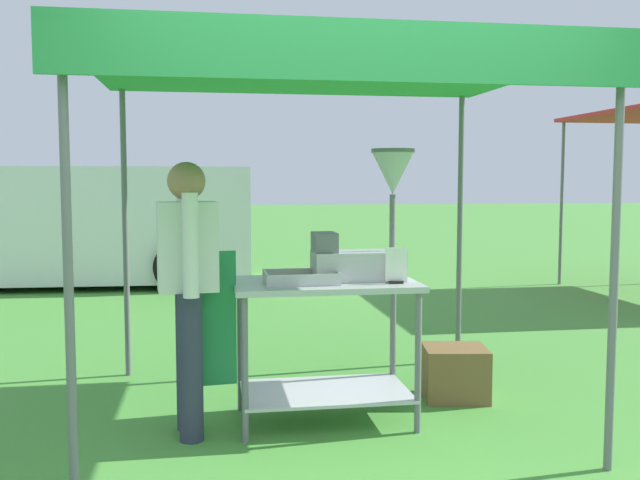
# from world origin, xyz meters

# --- Properties ---
(ground_plane) EXTENTS (70.00, 70.00, 0.00)m
(ground_plane) POSITION_xyz_m (0.00, 6.00, 0.00)
(ground_plane) COLOR #478E38
(stall_canopy) EXTENTS (2.86, 2.44, 2.23)m
(stall_canopy) POSITION_xyz_m (-0.04, 1.33, 2.15)
(stall_canopy) COLOR slate
(stall_canopy) RESTS_ON ground
(donut_cart) EXTENTS (1.12, 0.68, 0.88)m
(donut_cart) POSITION_xyz_m (-0.04, 1.24, 0.62)
(donut_cart) COLOR #B7B7BC
(donut_cart) RESTS_ON ground
(donut_tray) EXTENTS (0.44, 0.31, 0.07)m
(donut_tray) POSITION_xyz_m (-0.20, 1.18, 0.90)
(donut_tray) COLOR #B7B7BC
(donut_tray) RESTS_ON donut_cart
(donut_fryer) EXTENTS (0.63, 0.28, 0.81)m
(donut_fryer) POSITION_xyz_m (0.23, 1.26, 1.20)
(donut_fryer) COLOR #B7B7BC
(donut_fryer) RESTS_ON donut_cart
(menu_sign) EXTENTS (0.13, 0.05, 0.22)m
(menu_sign) POSITION_xyz_m (0.37, 1.07, 0.98)
(menu_sign) COLOR black
(menu_sign) RESTS_ON donut_cart
(vendor) EXTENTS (0.46, 0.54, 1.61)m
(vendor) POSITION_xyz_m (-0.86, 1.13, 0.90)
(vendor) COLOR #2D3347
(vendor) RESTS_ON ground
(supply_crate) EXTENTS (0.48, 0.44, 0.36)m
(supply_crate) POSITION_xyz_m (0.92, 1.55, 0.18)
(supply_crate) COLOR brown
(supply_crate) RESTS_ON ground
(van_white) EXTENTS (5.18, 2.27, 1.69)m
(van_white) POSITION_xyz_m (-2.67, 7.65, 0.88)
(van_white) COLOR white
(van_white) RESTS_ON ground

